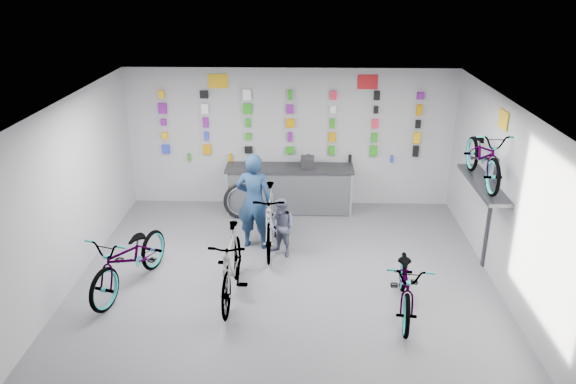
{
  "coord_description": "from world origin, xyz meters",
  "views": [
    {
      "loc": [
        0.29,
        -7.64,
        4.9
      ],
      "look_at": [
        0.03,
        1.4,
        1.29
      ],
      "focal_mm": 35.0,
      "sensor_mm": 36.0,
      "label": 1
    }
  ],
  "objects_px": {
    "bike_left": "(130,258)",
    "bike_right": "(406,282)",
    "counter": "(290,190)",
    "customer": "(282,228)",
    "bike_service": "(270,219)",
    "bike_center": "(231,265)",
    "clerk": "(254,201)"
  },
  "relations": [
    {
      "from": "counter",
      "to": "customer",
      "type": "distance_m",
      "value": 2.04
    },
    {
      "from": "clerk",
      "to": "bike_left",
      "type": "bearing_deg",
      "value": 48.6
    },
    {
      "from": "bike_center",
      "to": "bike_left",
      "type": "bearing_deg",
      "value": 173.47
    },
    {
      "from": "bike_right",
      "to": "clerk",
      "type": "xyz_separation_m",
      "value": [
        -2.47,
        2.1,
        0.42
      ]
    },
    {
      "from": "bike_left",
      "to": "bike_service",
      "type": "xyz_separation_m",
      "value": [
        2.18,
        1.5,
        0.04
      ]
    },
    {
      "from": "bike_center",
      "to": "bike_service",
      "type": "height_order",
      "value": "bike_service"
    },
    {
      "from": "bike_service",
      "to": "customer",
      "type": "xyz_separation_m",
      "value": [
        0.23,
        -0.28,
        -0.04
      ]
    },
    {
      "from": "bike_service",
      "to": "clerk",
      "type": "xyz_separation_m",
      "value": [
        -0.29,
        0.06,
        0.33
      ]
    },
    {
      "from": "clerk",
      "to": "bike_center",
      "type": "bearing_deg",
      "value": 92.33
    },
    {
      "from": "bike_service",
      "to": "clerk",
      "type": "bearing_deg",
      "value": 167.82
    },
    {
      "from": "counter",
      "to": "bike_right",
      "type": "bearing_deg",
      "value": -63.82
    },
    {
      "from": "bike_service",
      "to": "counter",
      "type": "bearing_deg",
      "value": 78.53
    },
    {
      "from": "counter",
      "to": "customer",
      "type": "height_order",
      "value": "customer"
    },
    {
      "from": "bike_center",
      "to": "clerk",
      "type": "relative_size",
      "value": 1.05
    },
    {
      "from": "bike_center",
      "to": "bike_right",
      "type": "height_order",
      "value": "bike_center"
    },
    {
      "from": "bike_service",
      "to": "bike_right",
      "type": "bearing_deg",
      "value": -44.24
    },
    {
      "from": "bike_left",
      "to": "bike_service",
      "type": "bearing_deg",
      "value": 51.66
    },
    {
      "from": "counter",
      "to": "customer",
      "type": "xyz_separation_m",
      "value": [
        -0.09,
        -2.04,
        0.06
      ]
    },
    {
      "from": "counter",
      "to": "clerk",
      "type": "xyz_separation_m",
      "value": [
        -0.61,
        -1.7,
        0.43
      ]
    },
    {
      "from": "counter",
      "to": "bike_center",
      "type": "relative_size",
      "value": 1.4
    },
    {
      "from": "bike_center",
      "to": "clerk",
      "type": "distance_m",
      "value": 1.82
    },
    {
      "from": "bike_left",
      "to": "bike_right",
      "type": "relative_size",
      "value": 1.1
    },
    {
      "from": "bike_center",
      "to": "customer",
      "type": "relative_size",
      "value": 1.76
    },
    {
      "from": "bike_center",
      "to": "clerk",
      "type": "xyz_separation_m",
      "value": [
        0.21,
        1.78,
        0.34
      ]
    },
    {
      "from": "customer",
      "to": "counter",
      "type": "bearing_deg",
      "value": 125.89
    },
    {
      "from": "bike_left",
      "to": "customer",
      "type": "height_order",
      "value": "customer"
    },
    {
      "from": "bike_left",
      "to": "bike_center",
      "type": "relative_size",
      "value": 1.08
    },
    {
      "from": "bike_right",
      "to": "bike_service",
      "type": "bearing_deg",
      "value": 143.81
    },
    {
      "from": "bike_left",
      "to": "bike_right",
      "type": "xyz_separation_m",
      "value": [
        4.36,
        -0.54,
        -0.05
      ]
    },
    {
      "from": "bike_service",
      "to": "clerk",
      "type": "relative_size",
      "value": 1.07
    },
    {
      "from": "bike_left",
      "to": "bike_right",
      "type": "distance_m",
      "value": 4.39
    },
    {
      "from": "bike_service",
      "to": "customer",
      "type": "relative_size",
      "value": 1.8
    }
  ]
}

